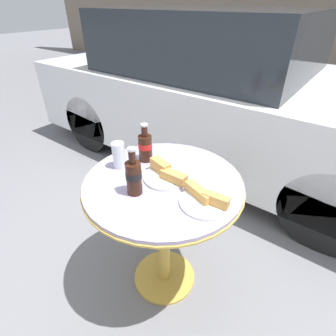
{
  "coord_description": "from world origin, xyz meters",
  "views": [
    {
      "loc": [
        0.63,
        -0.81,
        1.5
      ],
      "look_at": [
        0.0,
        0.04,
        0.81
      ],
      "focal_mm": 28.0,
      "sensor_mm": 36.0,
      "label": 1
    }
  ],
  "objects_px": {
    "cola_bottle_left": "(134,176)",
    "lunch_plate_far": "(206,199)",
    "bistro_table": "(164,205)",
    "parked_car": "(221,93)",
    "lunch_plate_near": "(166,174)",
    "cola_bottle_right": "(145,146)",
    "drinking_glass": "(119,156)"
  },
  "relations": [
    {
      "from": "cola_bottle_left",
      "to": "lunch_plate_far",
      "type": "distance_m",
      "value": 0.33
    },
    {
      "from": "bistro_table",
      "to": "parked_car",
      "type": "xyz_separation_m",
      "value": [
        -0.55,
        1.72,
        0.06
      ]
    },
    {
      "from": "cola_bottle_left",
      "to": "lunch_plate_near",
      "type": "relative_size",
      "value": 1.0
    },
    {
      "from": "cola_bottle_right",
      "to": "parked_car",
      "type": "relative_size",
      "value": 0.05
    },
    {
      "from": "bistro_table",
      "to": "drinking_glass",
      "type": "bearing_deg",
      "value": -171.35
    },
    {
      "from": "bistro_table",
      "to": "parked_car",
      "type": "bearing_deg",
      "value": 107.76
    },
    {
      "from": "bistro_table",
      "to": "lunch_plate_far",
      "type": "relative_size",
      "value": 3.4
    },
    {
      "from": "cola_bottle_left",
      "to": "cola_bottle_right",
      "type": "distance_m",
      "value": 0.29
    },
    {
      "from": "cola_bottle_right",
      "to": "bistro_table",
      "type": "bearing_deg",
      "value": -26.37
    },
    {
      "from": "lunch_plate_near",
      "to": "lunch_plate_far",
      "type": "height_order",
      "value": "lunch_plate_near"
    },
    {
      "from": "cola_bottle_right",
      "to": "lunch_plate_far",
      "type": "height_order",
      "value": "cola_bottle_right"
    },
    {
      "from": "cola_bottle_right",
      "to": "drinking_glass",
      "type": "bearing_deg",
      "value": -115.05
    },
    {
      "from": "cola_bottle_left",
      "to": "parked_car",
      "type": "relative_size",
      "value": 0.06
    },
    {
      "from": "bistro_table",
      "to": "lunch_plate_far",
      "type": "xyz_separation_m",
      "value": [
        0.25,
        -0.02,
        0.17
      ]
    },
    {
      "from": "parked_car",
      "to": "cola_bottle_right",
      "type": "bearing_deg",
      "value": -77.53
    },
    {
      "from": "drinking_glass",
      "to": "lunch_plate_near",
      "type": "xyz_separation_m",
      "value": [
        0.25,
        0.06,
        -0.04
      ]
    },
    {
      "from": "lunch_plate_near",
      "to": "lunch_plate_far",
      "type": "distance_m",
      "value": 0.25
    },
    {
      "from": "cola_bottle_left",
      "to": "bistro_table",
      "type": "bearing_deg",
      "value": 73.45
    },
    {
      "from": "cola_bottle_left",
      "to": "parked_car",
      "type": "height_order",
      "value": "parked_car"
    },
    {
      "from": "drinking_glass",
      "to": "lunch_plate_far",
      "type": "height_order",
      "value": "drinking_glass"
    },
    {
      "from": "cola_bottle_left",
      "to": "lunch_plate_far",
      "type": "xyz_separation_m",
      "value": [
        0.29,
        0.13,
        -0.07
      ]
    },
    {
      "from": "lunch_plate_near",
      "to": "lunch_plate_far",
      "type": "xyz_separation_m",
      "value": [
        0.25,
        -0.05,
        -0.0
      ]
    },
    {
      "from": "lunch_plate_near",
      "to": "parked_car",
      "type": "xyz_separation_m",
      "value": [
        -0.55,
        1.7,
        -0.12
      ]
    },
    {
      "from": "cola_bottle_left",
      "to": "parked_car",
      "type": "distance_m",
      "value": 1.95
    },
    {
      "from": "bistro_table",
      "to": "drinking_glass",
      "type": "distance_m",
      "value": 0.34
    },
    {
      "from": "bistro_table",
      "to": "cola_bottle_right",
      "type": "distance_m",
      "value": 0.32
    },
    {
      "from": "cola_bottle_left",
      "to": "drinking_glass",
      "type": "relative_size",
      "value": 1.64
    },
    {
      "from": "lunch_plate_far",
      "to": "drinking_glass",
      "type": "bearing_deg",
      "value": -178.27
    },
    {
      "from": "parked_car",
      "to": "cola_bottle_left",
      "type": "bearing_deg",
      "value": -74.86
    },
    {
      "from": "lunch_plate_near",
      "to": "parked_car",
      "type": "distance_m",
      "value": 1.79
    },
    {
      "from": "cola_bottle_left",
      "to": "cola_bottle_right",
      "type": "relative_size",
      "value": 1.09
    },
    {
      "from": "cola_bottle_right",
      "to": "drinking_glass",
      "type": "distance_m",
      "value": 0.15
    }
  ]
}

